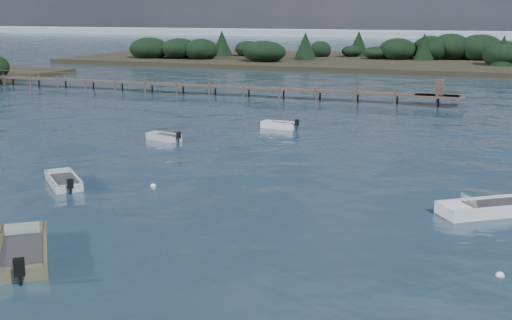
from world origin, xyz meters
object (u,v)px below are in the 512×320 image
at_px(dinghy_near_olive, 23,253).
at_px(dinghy_mid_grey, 63,182).
at_px(tender_far_grey, 164,138).
at_px(jetty, 212,86).
at_px(dinghy_mid_white_b, 486,211).
at_px(tender_far_white, 279,126).

height_order(dinghy_near_olive, dinghy_mid_grey, dinghy_near_olive).
bearing_deg(tender_far_grey, dinghy_mid_grey, -85.78).
distance_m(tender_far_grey, jetty, 27.31).
height_order(dinghy_mid_white_b, tender_far_white, dinghy_mid_white_b).
distance_m(dinghy_near_olive, tender_far_white, 31.00).
bearing_deg(dinghy_mid_white_b, dinghy_mid_grey, -172.87).
bearing_deg(tender_far_grey, dinghy_mid_white_b, -24.45).
height_order(dinghy_near_olive, jetty, jetty).
bearing_deg(dinghy_near_olive, jetty, 106.17).
height_order(tender_far_grey, jetty, jetty).
bearing_deg(tender_far_white, dinghy_near_olive, -90.34).
xyz_separation_m(tender_far_grey, tender_far_white, (6.56, 7.88, 0.02)).
height_order(dinghy_near_olive, tender_far_grey, dinghy_near_olive).
bearing_deg(dinghy_mid_grey, dinghy_mid_white_b, 7.13).
distance_m(dinghy_mid_grey, jetty, 40.57).
bearing_deg(tender_far_white, dinghy_mid_grey, -104.62).
relative_size(dinghy_mid_white_b, jetty, 0.07).
xyz_separation_m(tender_far_grey, jetty, (-7.91, 26.12, 0.85)).
height_order(tender_far_grey, tender_far_white, tender_far_white).
bearing_deg(jetty, dinghy_mid_grey, -77.33).
bearing_deg(jetty, dinghy_near_olive, -73.83).
relative_size(dinghy_near_olive, dinghy_mid_white_b, 1.09).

